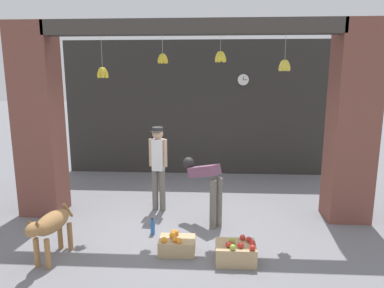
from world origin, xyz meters
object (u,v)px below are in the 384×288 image
object	(u,v)px
fruit_crate_apples	(236,252)
water_bottle	(153,227)
shopkeeper	(158,163)
worker_stooping	(206,182)
wall_clock	(243,80)
dog	(51,225)
fruit_crate_oranges	(177,245)

from	to	relation	value
fruit_crate_apples	water_bottle	bearing A→B (deg)	149.02
shopkeeper	worker_stooping	xyz separation A→B (m)	(0.88, -0.53, -0.19)
fruit_crate_apples	water_bottle	world-z (taller)	fruit_crate_apples
shopkeeper	wall_clock	bearing A→B (deg)	-116.00
worker_stooping	shopkeeper	bearing A→B (deg)	102.34
dog	fruit_crate_oranges	distance (m)	1.73
shopkeeper	wall_clock	xyz separation A→B (m)	(1.73, 2.53, 1.48)
dog	shopkeeper	distance (m)	2.23
fruit_crate_oranges	water_bottle	distance (m)	0.71
fruit_crate_apples	wall_clock	world-z (taller)	wall_clock
dog	fruit_crate_apples	xyz separation A→B (m)	(2.48, 0.08, -0.35)
dog	fruit_crate_oranges	world-z (taller)	dog
fruit_crate_apples	water_bottle	distance (m)	1.46
dog	fruit_crate_apples	distance (m)	2.50
worker_stooping	fruit_crate_apples	distance (m)	1.43
shopkeeper	fruit_crate_apples	xyz separation A→B (m)	(1.30, -1.77, -0.77)
fruit_crate_apples	shopkeeper	bearing A→B (deg)	126.39
water_bottle	fruit_crate_oranges	bearing A→B (deg)	-51.72
dog	shopkeeper	bearing A→B (deg)	157.58
fruit_crate_oranges	fruit_crate_apples	world-z (taller)	fruit_crate_apples
shopkeeper	wall_clock	size ratio (longest dim) A/B	5.41
worker_stooping	fruit_crate_apples	xyz separation A→B (m)	(0.42, -1.24, -0.58)
shopkeeper	fruit_crate_oranges	distance (m)	1.83
worker_stooping	fruit_crate_apples	bearing A→B (deg)	-117.87
fruit_crate_oranges	water_bottle	size ratio (longest dim) A/B	1.87
worker_stooping	water_bottle	world-z (taller)	worker_stooping
fruit_crate_oranges	fruit_crate_apples	distance (m)	0.84
fruit_crate_oranges	dog	bearing A→B (deg)	-170.47
shopkeeper	fruit_crate_apples	distance (m)	2.33
shopkeeper	worker_stooping	bearing A→B (deg)	157.37
fruit_crate_oranges	wall_clock	size ratio (longest dim) A/B	1.74
dog	wall_clock	world-z (taller)	wall_clock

